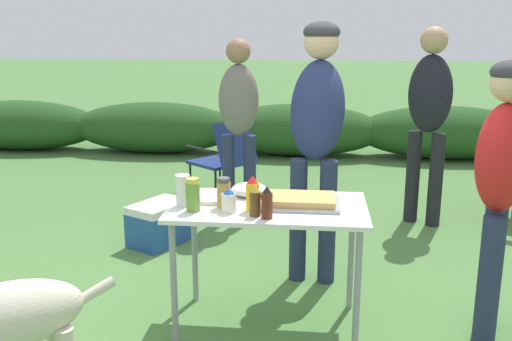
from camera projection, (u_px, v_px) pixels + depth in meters
The scene contains 19 objects.
ground_plane at pixel (268, 324), 3.38m from camera, with size 60.00×60.00×0.00m, color #4C7A3D.
shrub_hedge at pixel (297, 130), 7.86m from camera, with size 14.40×0.90×0.71m.
folding_table at pixel (268, 218), 3.22m from camera, with size 1.10×0.64×0.74m.
food_tray at pixel (300, 201), 3.19m from camera, with size 0.44×0.30×0.06m.
plate_stack at pixel (212, 198), 3.29m from camera, with size 0.23×0.23×0.02m, color white.
mixing_bowl at pixel (249, 189), 3.38m from camera, with size 0.21×0.21×0.07m, color silver.
paper_cup_stack at pixel (183, 190), 3.18m from camera, with size 0.08×0.08×0.18m, color white.
mayo_bottle at pixel (229, 201), 3.07m from camera, with size 0.08×0.08×0.13m.
beer_bottle at pixel (255, 201), 3.00m from camera, with size 0.06×0.06×0.17m.
mustard_bottle at pixel (253, 194), 3.08m from camera, with size 0.07×0.07×0.20m.
spice_jar at pixel (224, 193), 3.15m from camera, with size 0.08×0.08×0.17m.
relish_jar at pixel (193, 195), 3.08m from camera, with size 0.08×0.08×0.18m.
bbq_sauce_bottle at pixel (267, 203), 2.96m from camera, with size 0.06×0.06×0.18m.
standing_person_in_olive_jacket at pixel (317, 119), 3.84m from camera, with size 0.42×0.54×1.76m.
standing_person_in_red_jacket at pixel (429, 108), 4.91m from camera, with size 0.47×0.43×1.73m.
standing_person_in_dark_puffer at pixel (501, 175), 3.06m from camera, with size 0.39×0.45×1.55m.
standing_person_with_beanie at pixel (239, 113), 5.04m from camera, with size 0.37×0.27×1.63m.
camp_chair_near_hedge at pixel (225, 156), 5.71m from camera, with size 0.75×0.73×0.83m.
cooler_box at pixel (160, 223), 4.63m from camera, with size 0.51×0.57×0.34m.
Camera 1 is at (0.25, -3.05, 1.70)m, focal length 40.00 mm.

